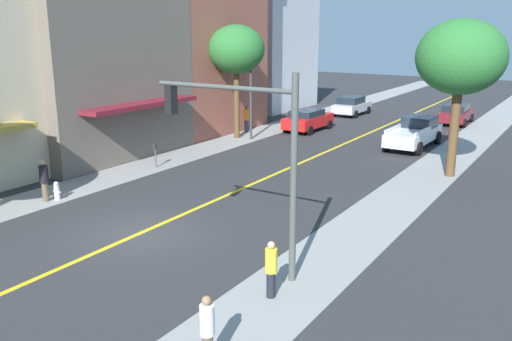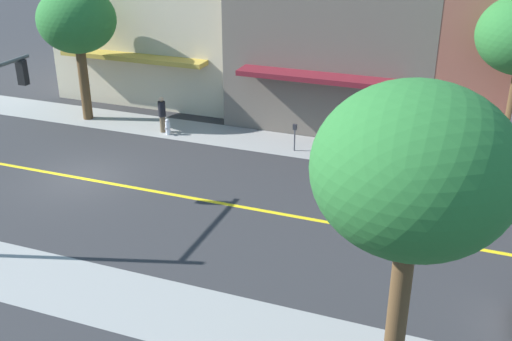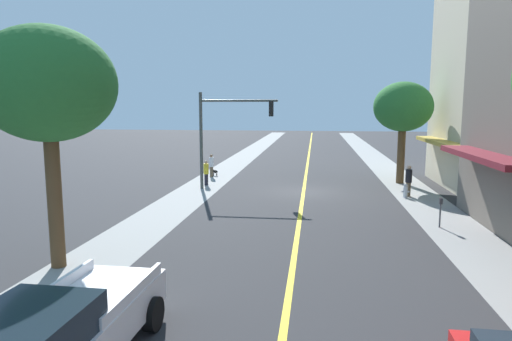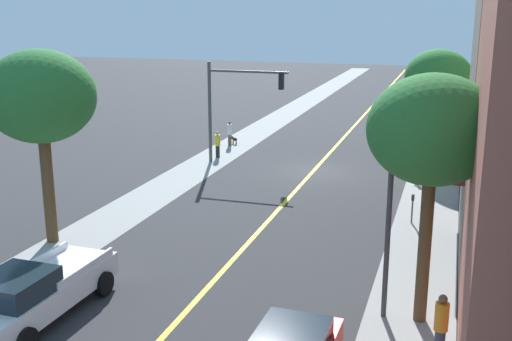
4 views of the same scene
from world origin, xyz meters
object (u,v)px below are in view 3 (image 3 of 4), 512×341
(white_pickup_truck, at_px, (60,337))
(pedestrian_white_shirt, at_px, (211,165))
(street_tree_right_corner, at_px, (403,108))
(fire_hydrant, at_px, (405,191))
(street_tree_left_near, at_px, (47,86))
(pedestrian_yellow_shirt, at_px, (206,172))
(small_dog, at_px, (215,172))
(traffic_light_mast, at_px, (225,125))
(pedestrian_black_shirt, at_px, (409,180))
(parking_meter, at_px, (440,208))

(white_pickup_truck, relative_size, pedestrian_white_shirt, 3.41)
(street_tree_right_corner, relative_size, white_pickup_truck, 1.18)
(fire_hydrant, bearing_deg, street_tree_left_near, 44.34)
(street_tree_right_corner, relative_size, pedestrian_yellow_shirt, 4.14)
(white_pickup_truck, relative_size, small_dog, 9.47)
(street_tree_right_corner, xyz_separation_m, pedestrian_yellow_shirt, (12.83, 2.51, -4.21))
(traffic_light_mast, height_order, small_dog, traffic_light_mast)
(traffic_light_mast, xyz_separation_m, small_dog, (1.89, -5.29, -3.68))
(street_tree_left_near, height_order, fire_hydrant, street_tree_left_near)
(street_tree_right_corner, relative_size, pedestrian_white_shirt, 4.03)
(fire_hydrant, bearing_deg, pedestrian_white_shirt, -25.15)
(white_pickup_truck, distance_m, pedestrian_yellow_shirt, 21.49)
(fire_hydrant, height_order, pedestrian_white_shirt, pedestrian_white_shirt)
(fire_hydrant, bearing_deg, pedestrian_black_shirt, -119.37)
(pedestrian_black_shirt, bearing_deg, traffic_light_mast, -109.42)
(fire_hydrant, height_order, white_pickup_truck, white_pickup_truck)
(fire_hydrant, xyz_separation_m, pedestrian_black_shirt, (-0.22, -0.40, 0.55))
(white_pickup_truck, xyz_separation_m, pedestrian_black_shirt, (-10.03, -19.22, 0.05))
(small_dog, bearing_deg, traffic_light_mast, 146.10)
(traffic_light_mast, bearing_deg, street_tree_left_near, -100.40)
(street_tree_left_near, distance_m, fire_hydrant, 19.42)
(small_dog, bearing_deg, pedestrian_white_shirt, 119.03)
(street_tree_left_near, xyz_separation_m, white_pickup_truck, (-3.53, 5.78, -4.88))
(street_tree_left_near, bearing_deg, pedestrian_yellow_shirt, -94.06)
(street_tree_left_near, height_order, pedestrian_yellow_shirt, street_tree_left_near)
(street_tree_left_near, height_order, street_tree_right_corner, street_tree_left_near)
(parking_meter, distance_m, white_pickup_truck, 15.95)
(small_dog, bearing_deg, white_pickup_truck, 132.75)
(white_pickup_truck, distance_m, small_dog, 25.59)
(pedestrian_yellow_shirt, relative_size, pedestrian_white_shirt, 0.97)
(fire_hydrant, xyz_separation_m, pedestrian_white_shirt, (12.68, -5.95, 0.50))
(pedestrian_yellow_shirt, bearing_deg, street_tree_right_corner, -51.53)
(traffic_light_mast, relative_size, white_pickup_truck, 1.05)
(parking_meter, relative_size, pedestrian_yellow_shirt, 0.79)
(pedestrian_black_shirt, height_order, pedestrian_white_shirt, pedestrian_black_shirt)
(pedestrian_white_shirt, bearing_deg, street_tree_left_near, -6.53)
(pedestrian_black_shirt, bearing_deg, parking_meter, -14.68)
(white_pickup_truck, xyz_separation_m, pedestrian_yellow_shirt, (2.43, -21.36, -0.04))
(fire_hydrant, height_order, small_dog, fire_hydrant)
(parking_meter, xyz_separation_m, traffic_light_mast, (10.92, -7.74, 3.15))
(street_tree_left_near, distance_m, parking_meter, 15.87)
(pedestrian_white_shirt, xyz_separation_m, small_dog, (-0.09, -0.66, -0.57))
(parking_meter, bearing_deg, traffic_light_mast, -35.32)
(pedestrian_black_shirt, distance_m, small_dog, 14.26)
(fire_hydrant, distance_m, pedestrian_black_shirt, 0.72)
(parking_meter, distance_m, pedestrian_white_shirt, 17.87)
(pedestrian_black_shirt, bearing_deg, white_pickup_truck, -42.17)
(street_tree_left_near, bearing_deg, small_dog, -92.18)
(fire_hydrant, distance_m, parking_meter, 6.44)
(street_tree_left_near, distance_m, pedestrian_white_shirt, 19.63)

